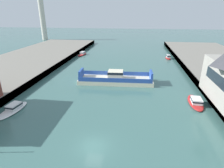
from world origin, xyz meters
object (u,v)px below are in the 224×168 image
at_px(moored_boat_mid_right, 196,102).
at_px(smokestack_distant_a, 42,15).
at_px(moored_boat_mid_left, 168,57).
at_px(moored_boat_near_left, 82,54).
at_px(moored_boat_near_right, 13,109).
at_px(chain_ferry, 116,79).

height_order(moored_boat_mid_right, smokestack_distant_a, smokestack_distant_a).
height_order(moored_boat_mid_left, moored_boat_mid_right, moored_boat_mid_left).
height_order(moored_boat_mid_left, smokestack_distant_a, smokestack_distant_a).
bearing_deg(smokestack_distant_a, moored_boat_near_left, -47.97).
relative_size(moored_boat_near_right, moored_boat_mid_left, 1.53).
xyz_separation_m(moored_boat_mid_left, moored_boat_mid_right, (-0.15, -39.38, -0.09)).
distance_m(chain_ferry, moored_boat_mid_right, 20.28).
height_order(moored_boat_near_left, moored_boat_near_right, moored_boat_near_left).
xyz_separation_m(moored_boat_near_left, moored_boat_mid_right, (36.12, -41.72, 0.03)).
distance_m(moored_boat_near_right, smokestack_distant_a, 101.77).
distance_m(moored_boat_near_right, moored_boat_mid_left, 58.76).
bearing_deg(smokestack_distant_a, moored_boat_near_right, -66.69).
relative_size(moored_boat_near_right, moored_boat_mid_right, 0.98).
distance_m(moored_boat_mid_right, smokestack_distant_a, 114.15).
relative_size(chain_ferry, moored_boat_near_left, 2.63).
height_order(chain_ferry, moored_boat_mid_left, chain_ferry).
relative_size(moored_boat_near_left, smokestack_distant_a, 0.25).
height_order(moored_boat_near_left, smokestack_distant_a, smokestack_distant_a).
bearing_deg(moored_boat_mid_left, smokestack_distant_a, 148.85).
bearing_deg(chain_ferry, moored_boat_near_left, 120.25).
height_order(chain_ferry, moored_boat_near_left, chain_ferry).
xyz_separation_m(moored_boat_near_right, moored_boat_mid_left, (35.24, 47.01, 0.14)).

